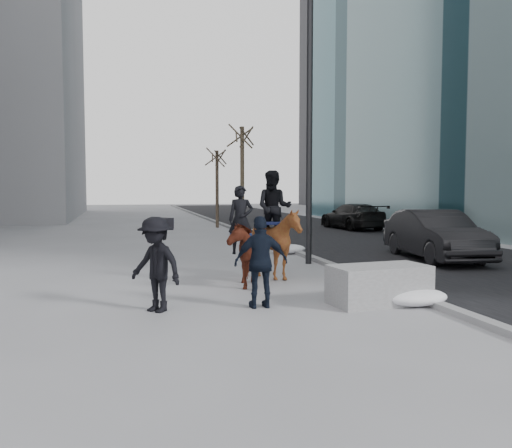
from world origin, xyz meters
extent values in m
plane|color=gray|center=(0.00, 0.00, 0.00)|extent=(120.00, 120.00, 0.00)
cube|color=black|center=(7.00, 10.00, 0.01)|extent=(8.00, 90.00, 0.01)
cube|color=gray|center=(3.00, 10.00, 0.06)|extent=(0.25, 90.00, 0.12)
cube|color=#959598|center=(2.07, -0.47, 0.38)|extent=(2.00, 1.14, 0.76)
imported|color=black|center=(6.76, 4.99, 0.78)|extent=(2.22, 4.93, 1.57)
imported|color=black|center=(9.29, 16.90, 0.69)|extent=(2.30, 4.91, 1.39)
imported|color=#481A0E|center=(-0.12, 2.02, 0.76)|extent=(1.06, 1.90, 1.52)
imported|color=black|center=(-0.12, 2.17, 1.53)|extent=(0.63, 0.46, 1.59)
cube|color=#101B3A|center=(-0.12, 2.17, 1.20)|extent=(0.55, 0.62, 0.06)
imported|color=#511E10|center=(0.88, 2.74, 0.89)|extent=(1.94, 2.03, 1.77)
imported|color=black|center=(0.88, 2.89, 1.78)|extent=(1.10, 0.99, 1.85)
cube|color=#11173E|center=(0.88, 2.89, 1.39)|extent=(0.66, 0.70, 0.06)
imported|color=black|center=(-0.26, -0.23, 0.88)|extent=(1.04, 0.46, 1.75)
cylinder|color=orange|center=(-0.31, 0.32, 1.15)|extent=(0.04, 0.18, 0.07)
imported|color=black|center=(-2.21, -0.07, 0.88)|extent=(1.25, 1.27, 1.75)
cube|color=black|center=(-2.06, 0.18, 1.62)|extent=(0.41, 0.41, 0.20)
cylinder|color=black|center=(2.60, 5.12, 4.50)|extent=(0.18, 0.18, 9.00)
ellipsoid|color=white|center=(2.70, -0.77, 0.16)|extent=(1.30, 0.82, 0.33)
ellipsoid|color=white|center=(2.70, 7.57, 0.16)|extent=(1.28, 0.81, 0.32)
ellipsoid|color=white|center=(2.70, 14.72, 0.17)|extent=(1.33, 0.84, 0.34)
camera|label=1|loc=(-2.82, -10.09, 2.31)|focal=38.00mm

